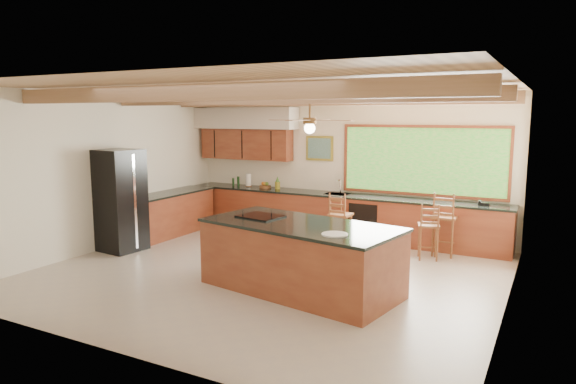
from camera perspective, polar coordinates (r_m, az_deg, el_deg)
The scene contains 9 objects.
ground at distance 8.54m, azimuth -2.20°, elevation -8.97°, with size 7.20×7.20×0.00m, color #BFAE9E.
room_shell at distance 8.81m, azimuth -1.11°, elevation 6.22°, with size 7.27×6.54×3.02m.
counter_run at distance 10.96m, azimuth 0.67°, elevation -2.54°, with size 7.12×3.10×1.22m.
island at distance 7.60m, azimuth 1.38°, elevation -7.20°, with size 3.09×1.84×1.03m.
refrigerator at distance 10.25m, azimuth -18.15°, elevation -0.89°, with size 0.82×0.81×1.93m.
bar_stool_a at distance 9.90m, azimuth 5.73°, elevation -2.64°, with size 0.40×0.40×1.11m.
bar_stool_b at distance 10.38m, azimuth 5.76°, elevation -2.57°, with size 0.44×0.44×0.97m.
bar_stool_c at distance 9.47m, azimuth 15.28°, elevation -3.71°, with size 0.46×0.46×1.03m.
bar_stool_d at distance 9.78m, azimuth 16.93°, elevation -2.84°, with size 0.44×0.44×1.19m.
Camera 1 is at (4.09, -7.05, 2.57)m, focal length 32.00 mm.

